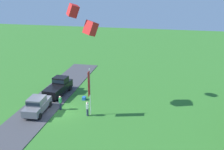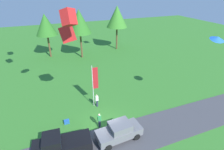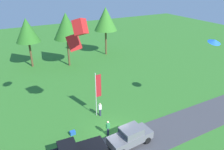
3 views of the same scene
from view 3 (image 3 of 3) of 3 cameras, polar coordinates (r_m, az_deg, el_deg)
name	(u,v)px [view 3 (image 3 of 3)]	position (r m, az deg, el deg)	size (l,w,h in m)	color
ground_plane	(113,134)	(23.54, 0.26, -15.23)	(120.00, 120.00, 0.00)	#337528
pavement_strip	(124,148)	(22.04, 3.27, -18.48)	(36.00, 4.40, 0.06)	#424247
car_sedan_far_end	(130,136)	(21.84, 4.85, -15.48)	(4.50, 2.18, 1.84)	slate
person_beside_suv	(108,128)	(22.92, -1.08, -13.68)	(0.36, 0.24, 1.71)	#2D334C
person_watching_sky	(100,109)	(25.76, -3.14, -8.92)	(0.36, 0.24, 1.71)	#2D334C
tree_far_right	(27,30)	(40.58, -21.33, 10.82)	(4.12, 4.12, 8.70)	brown
tree_far_left	(66,26)	(39.07, -11.87, 12.40)	(4.50, 4.50, 9.51)	brown
tree_center_back	(106,19)	(44.45, -1.68, 14.42)	(4.56, 4.56, 9.63)	brown
flag_banner	(98,89)	(24.61, -3.77, -3.65)	(0.71, 0.08, 5.46)	silver
cooler_box	(73,133)	(23.75, -10.24, -14.64)	(0.56, 0.40, 0.40)	blue
kite_box_trailing_tail	(80,27)	(19.01, -8.31, 12.29)	(0.92, 0.92, 1.28)	red
kite_delta_high_right	(215,41)	(25.43, 25.21, 8.02)	(1.34, 1.34, 0.33)	blue
kite_box_high_left	(74,42)	(21.23, -9.86, 8.39)	(1.05, 1.05, 1.47)	red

